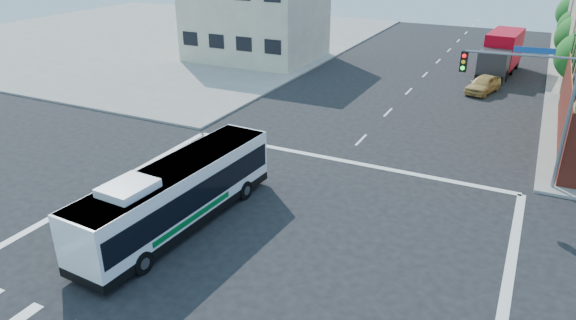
% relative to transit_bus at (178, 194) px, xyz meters
% --- Properties ---
extents(ground, '(120.00, 120.00, 0.00)m').
position_rel_transit_bus_xyz_m(ground, '(3.82, 0.25, -1.55)').
color(ground, black).
rests_on(ground, ground).
extents(sidewalk_nw, '(50.00, 50.00, 0.15)m').
position_rel_transit_bus_xyz_m(sidewalk_nw, '(-31.18, 35.25, -1.48)').
color(sidewalk_nw, gray).
rests_on(sidewalk_nw, ground).
extents(building_west, '(12.06, 10.06, 8.00)m').
position_rel_transit_bus_xyz_m(building_west, '(-13.20, 30.23, 2.45)').
color(building_west, beige).
rests_on(building_west, ground).
extents(signal_mast_ne, '(7.91, 1.13, 8.07)m').
position_rel_transit_bus_xyz_m(signal_mast_ne, '(12.90, 10.87, 3.43)').
color(signal_mast_ne, gray).
rests_on(signal_mast_ne, ground).
extents(street_tree_d, '(4.00, 4.00, 6.03)m').
position_rel_transit_bus_xyz_m(street_tree_d, '(15.72, 52.17, 2.33)').
color(street_tree_d, '#332212').
rests_on(street_tree_d, ground).
extents(transit_bus, '(2.93, 10.85, 3.18)m').
position_rel_transit_bus_xyz_m(transit_bus, '(0.00, 0.00, 0.00)').
color(transit_bus, black).
rests_on(transit_bus, ground).
extents(box_truck, '(3.15, 8.41, 3.70)m').
position_rel_transit_bus_xyz_m(box_truck, '(9.73, 34.51, 0.24)').
color(box_truck, '#2A2A2F').
rests_on(box_truck, ground).
extents(parked_car, '(2.73, 4.43, 1.41)m').
position_rel_transit_bus_xyz_m(parked_car, '(9.24, 27.49, -0.85)').
color(parked_car, tan).
rests_on(parked_car, ground).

